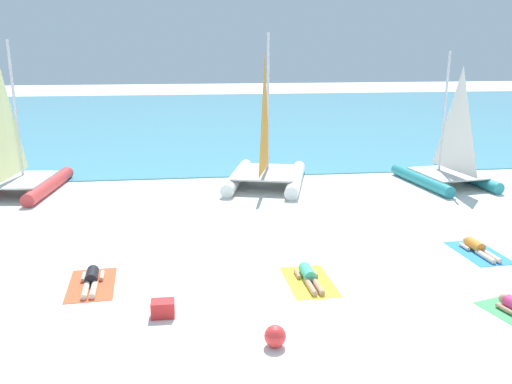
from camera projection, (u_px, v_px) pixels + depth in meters
name	position (u px, v px, depth m)	size (l,w,h in m)	color
ground_plane	(242.00, 192.00, 21.32)	(120.00, 120.00, 0.00)	white
ocean_water	(214.00, 117.00, 42.82)	(120.00, 40.00, 0.05)	#4C9EB7
sailboat_teal	(447.00, 166.00, 22.25)	(3.18, 4.45, 5.38)	teal
sailboat_red	(16.00, 171.00, 21.01)	(3.32, 4.75, 5.83)	#CC3838
sailboat_white	(266.00, 164.00, 22.13)	(4.09, 5.28, 6.09)	white
towel_leftmost	(92.00, 285.00, 13.12)	(1.10, 1.90, 0.01)	#EA5933
sunbather_leftmost	(91.00, 279.00, 13.15)	(0.57, 1.57, 0.30)	black
towel_center_left	(309.00, 282.00, 13.29)	(1.10, 1.90, 0.01)	yellow
sunbather_center_left	(309.00, 276.00, 13.32)	(0.56, 1.56, 0.30)	#3FB28C
towel_rightmost	(478.00, 253.00, 15.12)	(1.10, 1.90, 0.01)	#338CD8
sunbather_rightmost	(477.00, 248.00, 15.15)	(0.57, 1.57, 0.30)	orange
beach_ball	(275.00, 336.00, 10.41)	(0.43, 0.43, 0.43)	red
cooler_box	(163.00, 309.00, 11.56)	(0.50, 0.36, 0.36)	red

